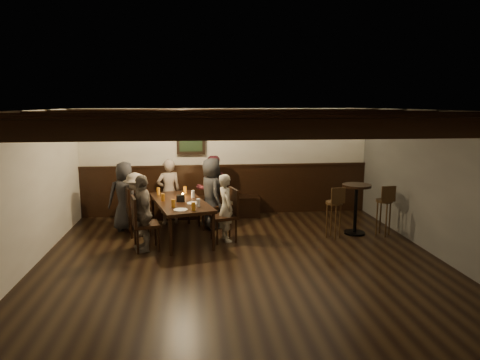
{
  "coord_description": "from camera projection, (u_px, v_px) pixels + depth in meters",
  "views": [
    {
      "loc": [
        -0.72,
        -6.1,
        2.5
      ],
      "look_at": [
        0.07,
        1.3,
        1.17
      ],
      "focal_mm": 32.0,
      "sensor_mm": 36.0,
      "label": 1
    }
  ],
  "objects": [
    {
      "name": "person_right_near",
      "position": [
        212.0,
        193.0,
        8.63
      ],
      "size": [
        0.62,
        0.79,
        1.43
      ],
      "primitive_type": "imported",
      "rotation": [
        0.0,
        0.0,
        1.82
      ],
      "color": "#232426",
      "rests_on": "floor"
    },
    {
      "name": "person_bench_left",
      "position": [
        125.0,
        196.0,
        8.48
      ],
      "size": [
        0.76,
        0.6,
        1.38
      ],
      "primitive_type": "imported",
      "rotation": [
        0.0,
        0.0,
        3.39
      ],
      "color": "#2A2A2D",
      "rests_on": "floor"
    },
    {
      "name": "candle",
      "position": [
        183.0,
        196.0,
        8.27
      ],
      "size": [
        0.05,
        0.05,
        0.05
      ],
      "primitive_type": "cylinder",
      "color": "beige",
      "rests_on": "dining_table"
    },
    {
      "name": "pint_g",
      "position": [
        193.0,
        207.0,
        7.22
      ],
      "size": [
        0.07,
        0.07,
        0.14
      ],
      "primitive_type": "cylinder",
      "color": "#BF7219",
      "rests_on": "dining_table"
    },
    {
      "name": "pint_c",
      "position": [
        163.0,
        197.0,
        7.93
      ],
      "size": [
        0.07,
        0.07,
        0.14
      ],
      "primitive_type": "cylinder",
      "color": "#BF7219",
      "rests_on": "dining_table"
    },
    {
      "name": "plate_far",
      "position": [
        194.0,
        203.0,
        7.74
      ],
      "size": [
        0.24,
        0.24,
        0.01
      ],
      "primitive_type": "cylinder",
      "color": "white",
      "rests_on": "dining_table"
    },
    {
      "name": "pint_f",
      "position": [
        198.0,
        203.0,
        7.51
      ],
      "size": [
        0.07,
        0.07,
        0.14
      ],
      "primitive_type": "cylinder",
      "color": "silver",
      "rests_on": "dining_table"
    },
    {
      "name": "pint_d",
      "position": [
        193.0,
        194.0,
        8.23
      ],
      "size": [
        0.07,
        0.07,
        0.14
      ],
      "primitive_type": "cylinder",
      "color": "silver",
      "rests_on": "dining_table"
    },
    {
      "name": "bar_stool_right",
      "position": [
        383.0,
        217.0,
        8.17
      ],
      "size": [
        0.31,
        0.32,
        0.99
      ],
      "rotation": [
        0.0,
        0.0,
        0.04
      ],
      "color": "#362411",
      "rests_on": "floor"
    },
    {
      "name": "room",
      "position": [
        217.0,
        177.0,
        8.43
      ],
      "size": [
        7.0,
        7.0,
        7.0
      ],
      "color": "black",
      "rests_on": "ground"
    },
    {
      "name": "high_top_table",
      "position": [
        356.0,
        202.0,
        8.22
      ],
      "size": [
        0.55,
        0.55,
        0.98
      ],
      "color": "black",
      "rests_on": "floor"
    },
    {
      "name": "person_left_far",
      "position": [
        143.0,
        213.0,
        7.29
      ],
      "size": [
        0.51,
        0.83,
        1.32
      ],
      "primitive_type": "imported",
      "rotation": [
        0.0,
        0.0,
        -1.32
      ],
      "color": "slate",
      "rests_on": "floor"
    },
    {
      "name": "pint_b",
      "position": [
        185.0,
        190.0,
        8.63
      ],
      "size": [
        0.07,
        0.07,
        0.14
      ],
      "primitive_type": "cylinder",
      "color": "#BF7219",
      "rests_on": "dining_table"
    },
    {
      "name": "bar_stool_left",
      "position": [
        334.0,
        219.0,
        8.01
      ],
      "size": [
        0.32,
        0.34,
        0.99
      ],
      "rotation": [
        0.0,
        0.0,
        0.15
      ],
      "color": "#362411",
      "rests_on": "floor"
    },
    {
      "name": "plate_near",
      "position": [
        181.0,
        210.0,
        7.26
      ],
      "size": [
        0.24,
        0.24,
        0.01
      ],
      "primitive_type": "cylinder",
      "color": "white",
      "rests_on": "dining_table"
    },
    {
      "name": "chair_right_far",
      "position": [
        225.0,
        225.0,
        7.86
      ],
      "size": [
        0.54,
        0.54,
        0.97
      ],
      "rotation": [
        0.0,
        0.0,
        1.82
      ],
      "color": "black",
      "rests_on": "floor"
    },
    {
      "name": "dining_table",
      "position": [
        180.0,
        204.0,
        7.97
      ],
      "size": [
        1.31,
        2.06,
        0.71
      ],
      "rotation": [
        0.0,
        0.0,
        0.25
      ],
      "color": "black",
      "rests_on": "floor"
    },
    {
      "name": "chair_left_far",
      "position": [
        145.0,
        234.0,
        7.37
      ],
      "size": [
        0.53,
        0.53,
        0.95
      ],
      "rotation": [
        0.0,
        0.0,
        -1.32
      ],
      "color": "black",
      "rests_on": "floor"
    },
    {
      "name": "chair_right_near",
      "position": [
        210.0,
        214.0,
        8.7
      ],
      "size": [
        0.52,
        0.52,
        0.94
      ],
      "rotation": [
        0.0,
        0.0,
        1.82
      ],
      "color": "black",
      "rests_on": "floor"
    },
    {
      "name": "person_bench_right",
      "position": [
        212.0,
        189.0,
        9.1
      ],
      "size": [
        0.81,
        0.7,
        1.42
      ],
      "primitive_type": "imported",
      "rotation": [
        0.0,
        0.0,
        3.39
      ],
      "color": "#501B24",
      "rests_on": "floor"
    },
    {
      "name": "chair_left_near",
      "position": [
        138.0,
        220.0,
        8.2
      ],
      "size": [
        0.53,
        0.53,
        0.95
      ],
      "rotation": [
        0.0,
        0.0,
        -1.32
      ],
      "color": "black",
      "rests_on": "floor"
    },
    {
      "name": "condiment_caddy",
      "position": [
        181.0,
        198.0,
        7.9
      ],
      "size": [
        0.15,
        0.1,
        0.12
      ],
      "primitive_type": "cube",
      "color": "black",
      "rests_on": "dining_table"
    },
    {
      "name": "pint_e",
      "position": [
        173.0,
        203.0,
        7.45
      ],
      "size": [
        0.07,
        0.07,
        0.14
      ],
      "primitive_type": "cylinder",
      "color": "#BF7219",
      "rests_on": "dining_table"
    },
    {
      "name": "person_right_far",
      "position": [
        226.0,
        208.0,
        7.82
      ],
      "size": [
        0.4,
        0.51,
        1.24
      ],
      "primitive_type": "imported",
      "rotation": [
        0.0,
        0.0,
        1.82
      ],
      "color": "#B2AC97",
      "rests_on": "floor"
    },
    {
      "name": "pint_a",
      "position": [
        158.0,
        191.0,
        8.49
      ],
      "size": [
        0.07,
        0.07,
        0.14
      ],
      "primitive_type": "cylinder",
      "color": "#BF7219",
      "rests_on": "dining_table"
    },
    {
      "name": "person_bench_centre",
      "position": [
        169.0,
        192.0,
        8.93
      ],
      "size": [
        0.57,
        0.44,
        1.37
      ],
      "primitive_type": "imported",
      "rotation": [
        0.0,
        0.0,
        3.39
      ],
      "color": "slate",
      "rests_on": "floor"
    },
    {
      "name": "person_left_near",
      "position": [
        136.0,
        204.0,
        8.13
      ],
      "size": [
        0.64,
        0.88,
        1.22
      ],
      "primitive_type": "imported",
      "rotation": [
        0.0,
        0.0,
        -1.32
      ],
      "color": "gray",
      "rests_on": "floor"
    }
  ]
}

